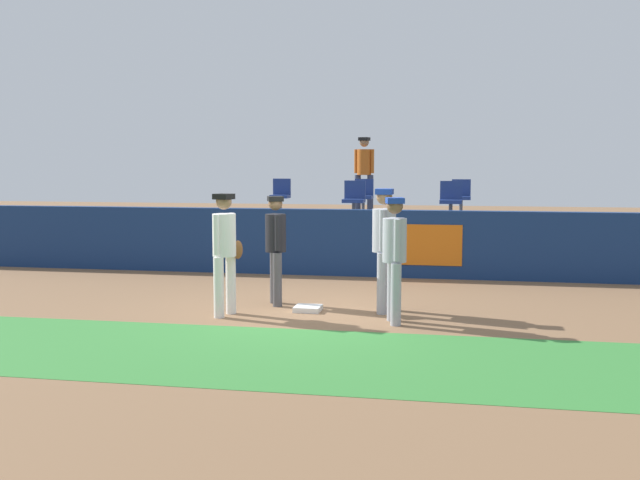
{
  "coord_description": "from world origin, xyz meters",
  "views": [
    {
      "loc": [
        2.31,
        -10.79,
        2.25
      ],
      "look_at": [
        0.04,
        1.16,
        1.0
      ],
      "focal_mm": 41.44,
      "sensor_mm": 36.0,
      "label": 1
    }
  ],
  "objects_px": {
    "player_fielder_home": "(225,246)",
    "seat_back_center": "(364,194)",
    "player_coach_visitor": "(384,241)",
    "player_umpire": "(276,242)",
    "seat_back_left": "(281,194)",
    "seat_back_right": "(461,195)",
    "first_base": "(308,309)",
    "player_runner_visitor": "(394,251)",
    "spectator_hooded": "(364,168)",
    "seat_front_center": "(354,197)",
    "seat_front_right": "(451,198)"
  },
  "relations": [
    {
      "from": "seat_back_right",
      "to": "seat_back_left",
      "type": "bearing_deg",
      "value": 180.0
    },
    {
      "from": "seat_back_left",
      "to": "spectator_hooded",
      "type": "relative_size",
      "value": 0.45
    },
    {
      "from": "first_base",
      "to": "player_coach_visitor",
      "type": "bearing_deg",
      "value": 7.91
    },
    {
      "from": "seat_front_center",
      "to": "seat_back_left",
      "type": "relative_size",
      "value": 1.0
    },
    {
      "from": "first_base",
      "to": "seat_back_right",
      "type": "distance_m",
      "value": 7.47
    },
    {
      "from": "spectator_hooded",
      "to": "seat_front_center",
      "type": "bearing_deg",
      "value": 102.47
    },
    {
      "from": "first_base",
      "to": "player_fielder_home",
      "type": "xyz_separation_m",
      "value": [
        -1.14,
        -0.56,
        1.01
      ]
    },
    {
      "from": "player_runner_visitor",
      "to": "spectator_hooded",
      "type": "bearing_deg",
      "value": 175.95
    },
    {
      "from": "seat_back_left",
      "to": "seat_back_right",
      "type": "bearing_deg",
      "value": -0.0
    },
    {
      "from": "player_fielder_home",
      "to": "seat_back_center",
      "type": "distance_m",
      "value": 7.6
    },
    {
      "from": "seat_front_center",
      "to": "seat_back_right",
      "type": "distance_m",
      "value": 2.93
    },
    {
      "from": "player_umpire",
      "to": "seat_front_center",
      "type": "distance_m",
      "value": 4.8
    },
    {
      "from": "seat_back_center",
      "to": "seat_front_right",
      "type": "distance_m",
      "value": 2.78
    },
    {
      "from": "player_coach_visitor",
      "to": "seat_back_center",
      "type": "height_order",
      "value": "seat_back_center"
    },
    {
      "from": "player_fielder_home",
      "to": "spectator_hooded",
      "type": "relative_size",
      "value": 0.97
    },
    {
      "from": "seat_back_right",
      "to": "spectator_hooded",
      "type": "xyz_separation_m",
      "value": [
        -2.46,
        0.96,
        0.62
      ]
    },
    {
      "from": "player_coach_visitor",
      "to": "player_umpire",
      "type": "distance_m",
      "value": 1.78
    },
    {
      "from": "seat_back_left",
      "to": "spectator_hooded",
      "type": "distance_m",
      "value": 2.27
    },
    {
      "from": "player_coach_visitor",
      "to": "player_umpire",
      "type": "relative_size",
      "value": 1.08
    },
    {
      "from": "player_runner_visitor",
      "to": "spectator_hooded",
      "type": "relative_size",
      "value": 0.95
    },
    {
      "from": "first_base",
      "to": "player_coach_visitor",
      "type": "distance_m",
      "value": 1.57
    },
    {
      "from": "first_base",
      "to": "player_coach_visitor",
      "type": "height_order",
      "value": "player_coach_visitor"
    },
    {
      "from": "player_umpire",
      "to": "player_coach_visitor",
      "type": "bearing_deg",
      "value": 58.87
    },
    {
      "from": "spectator_hooded",
      "to": "seat_back_center",
      "type": "bearing_deg",
      "value": 106.31
    },
    {
      "from": "seat_front_center",
      "to": "seat_back_left",
      "type": "bearing_deg",
      "value": 139.48
    },
    {
      "from": "player_fielder_home",
      "to": "seat_back_right",
      "type": "bearing_deg",
      "value": 170.65
    },
    {
      "from": "player_umpire",
      "to": "seat_front_center",
      "type": "xyz_separation_m",
      "value": [
        0.59,
        4.73,
        0.51
      ]
    },
    {
      "from": "player_fielder_home",
      "to": "player_runner_visitor",
      "type": "bearing_deg",
      "value": 103.97
    },
    {
      "from": "first_base",
      "to": "seat_back_center",
      "type": "xyz_separation_m",
      "value": [
        -0.05,
        6.95,
        1.48
      ]
    },
    {
      "from": "player_umpire",
      "to": "seat_back_right",
      "type": "relative_size",
      "value": 2.08
    },
    {
      "from": "player_runner_visitor",
      "to": "player_coach_visitor",
      "type": "bearing_deg",
      "value": -177.86
    },
    {
      "from": "player_umpire",
      "to": "spectator_hooded",
      "type": "distance_m",
      "value": 7.59
    },
    {
      "from": "player_runner_visitor",
      "to": "seat_back_left",
      "type": "bearing_deg",
      "value": -169.42
    },
    {
      "from": "seat_back_left",
      "to": "first_base",
      "type": "bearing_deg",
      "value": -73.0
    },
    {
      "from": "seat_back_right",
      "to": "player_fielder_home",
      "type": "bearing_deg",
      "value": -114.58
    },
    {
      "from": "player_runner_visitor",
      "to": "player_umpire",
      "type": "relative_size",
      "value": 1.02
    },
    {
      "from": "seat_front_center",
      "to": "player_fielder_home",
      "type": "bearing_deg",
      "value": -101.09
    },
    {
      "from": "first_base",
      "to": "seat_back_right",
      "type": "height_order",
      "value": "seat_back_right"
    },
    {
      "from": "first_base",
      "to": "seat_back_center",
      "type": "bearing_deg",
      "value": 90.38
    },
    {
      "from": "player_runner_visitor",
      "to": "player_coach_visitor",
      "type": "relative_size",
      "value": 0.95
    },
    {
      "from": "player_runner_visitor",
      "to": "seat_front_center",
      "type": "relative_size",
      "value": 2.13
    },
    {
      "from": "first_base",
      "to": "player_umpire",
      "type": "distance_m",
      "value": 1.22
    },
    {
      "from": "seat_back_left",
      "to": "seat_back_center",
      "type": "bearing_deg",
      "value": 0.0
    },
    {
      "from": "seat_back_right",
      "to": "seat_front_center",
      "type": "bearing_deg",
      "value": -142.15
    },
    {
      "from": "player_runner_visitor",
      "to": "seat_back_center",
      "type": "distance_m",
      "value": 7.71
    },
    {
      "from": "player_coach_visitor",
      "to": "spectator_hooded",
      "type": "distance_m",
      "value": 7.94
    },
    {
      "from": "seat_back_left",
      "to": "player_runner_visitor",
      "type": "bearing_deg",
      "value": -65.17
    },
    {
      "from": "seat_front_right",
      "to": "seat_back_left",
      "type": "xyz_separation_m",
      "value": [
        -4.2,
        1.8,
        -0.0
      ]
    },
    {
      "from": "player_runner_visitor",
      "to": "player_coach_visitor",
      "type": "height_order",
      "value": "player_coach_visitor"
    },
    {
      "from": "player_fielder_home",
      "to": "seat_back_left",
      "type": "distance_m",
      "value": 7.59
    }
  ]
}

